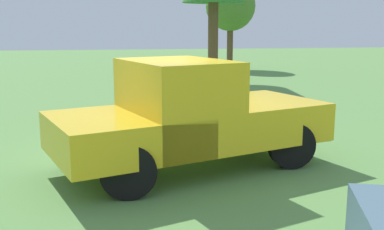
{
  "coord_description": "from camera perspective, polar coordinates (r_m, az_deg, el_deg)",
  "views": [
    {
      "loc": [
        -0.95,
        -7.7,
        2.33
      ],
      "look_at": [
        0.33,
        -0.41,
        0.9
      ],
      "focal_mm": 42.93,
      "sensor_mm": 36.0,
      "label": 1
    }
  ],
  "objects": [
    {
      "name": "pickup_truck",
      "position": [
        7.48,
        -0.77,
        0.17
      ],
      "size": [
        4.88,
        3.27,
        1.81
      ],
      "rotation": [
        0.0,
        0.0,
        0.33
      ],
      "color": "black",
      "rests_on": "ground_plane"
    },
    {
      "name": "ground_plane",
      "position": [
        8.1,
        -2.85,
        -5.79
      ],
      "size": [
        80.0,
        80.0,
        0.0
      ],
      "primitive_type": "plane",
      "color": "#5B8C47"
    },
    {
      "name": "tree_back_left",
      "position": [
        25.89,
        4.8,
        13.29
      ],
      "size": [
        2.72,
        2.72,
        4.79
      ],
      "color": "brown",
      "rests_on": "ground_plane"
    }
  ]
}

